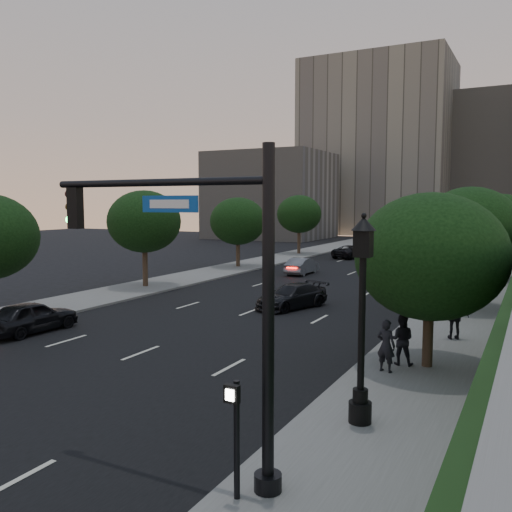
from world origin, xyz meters
The scene contains 26 objects.
ground centered at (0.00, 0.00, 0.00)m, with size 160.00×160.00×0.00m, color black.
road_surface centered at (0.00, 30.00, 0.01)m, with size 16.00×140.00×0.02m, color black.
sidewalk_right centered at (10.25, 30.00, 0.07)m, with size 4.50×140.00×0.15m, color slate.
sidewalk_left centered at (-10.25, 30.00, 0.07)m, with size 4.50×140.00×0.15m, color slate.
office_block_left centered at (-14.00, 92.00, 16.00)m, with size 26.00×20.00×32.00m, color gray.
office_block_mid centered at (6.00, 102.00, 13.00)m, with size 22.00×18.00×26.00m, color gray.
office_block_filler centered at (-26.00, 70.00, 7.00)m, with size 18.00×16.00×14.00m, color gray.
tree_right_a centered at (10.30, 8.00, 4.02)m, with size 5.20×5.20×6.24m.
tree_right_b centered at (10.30, 20.00, 4.52)m, with size 5.20×5.20×6.74m.
tree_right_c centered at (10.30, 33.00, 4.02)m, with size 5.20×5.20×6.24m.
tree_right_d centered at (10.30, 47.00, 4.52)m, with size 5.20×5.20×6.74m.
tree_right_e centered at (10.30, 62.00, 4.02)m, with size 5.20×5.20×6.24m.
tree_left_b centered at (-10.30, 18.00, 4.58)m, with size 5.00×5.00×6.71m.
tree_left_c centered at (-10.30, 31.00, 4.21)m, with size 5.00×5.00×6.34m.
tree_left_d centered at (-10.30, 45.00, 4.58)m, with size 5.00×5.00×6.71m.
traffic_signal_mast centered at (7.90, -2.01, 3.67)m, with size 5.68×0.56×7.00m.
street_lamp centered at (9.64, 2.13, 2.63)m, with size 0.64×0.64×5.62m.
pedestrian_signal centered at (8.58, -2.59, 1.57)m, with size 0.30×0.33×2.50m.
sedan_near_left centered at (-6.60, 5.39, 0.74)m, with size 1.74×4.33×1.48m, color black.
sedan_mid_left centered at (-3.48, 29.60, 0.69)m, with size 1.46×4.18×1.38m, color slate.
sedan_far_left centered at (-3.68, 43.88, 0.69)m, with size 2.30×4.99×1.39m, color black.
sedan_near_right centered at (1.56, 16.07, 0.67)m, with size 1.89×4.64×1.35m, color black.
sedan_far_right centered at (5.21, 38.71, 0.82)m, with size 1.93×4.79×1.63m, color #4D4F54.
pedestrian_a centered at (9.16, 6.69, 1.05)m, with size 0.66×0.43×1.80m, color black.
pedestrian_b centered at (9.44, 7.76, 1.05)m, with size 0.88×0.68×1.81m, color black.
pedestrian_c centered at (10.63, 12.43, 1.12)m, with size 1.13×0.47×1.93m, color black.
Camera 1 is at (13.54, -11.24, 5.88)m, focal length 38.00 mm.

